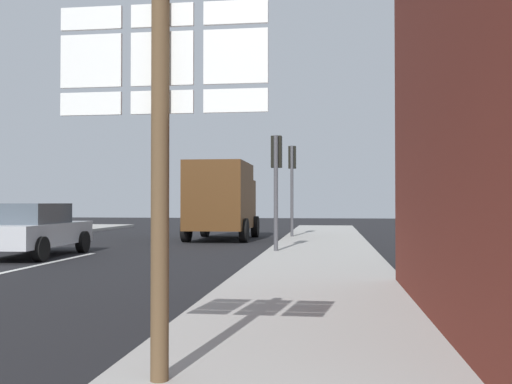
# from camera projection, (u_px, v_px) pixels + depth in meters

# --- Properties ---
(ground_plane) EXTENTS (80.00, 80.00, 0.00)m
(ground_plane) POSITION_uv_depth(u_px,v_px,m) (61.00, 261.00, 14.78)
(ground_plane) COLOR black
(sidewalk_right) EXTENTS (3.10, 44.00, 0.14)m
(sidewalk_right) POSITION_uv_depth(u_px,v_px,m) (318.00, 271.00, 11.95)
(sidewalk_right) COLOR #9E9B96
(sidewalk_right) RESTS_ON ground
(sedan_far) EXTENTS (2.08, 4.26, 1.47)m
(sedan_far) POSITION_uv_depth(u_px,v_px,m) (32.00, 229.00, 15.80)
(sedan_far) COLOR #B7BABF
(sedan_far) RESTS_ON ground
(delivery_truck) EXTENTS (2.52, 5.02, 3.05)m
(delivery_truck) POSITION_uv_depth(u_px,v_px,m) (222.00, 199.00, 22.99)
(delivery_truck) COLOR #4C2D14
(delivery_truck) RESTS_ON ground
(route_sign_post) EXTENTS (1.66, 0.14, 3.20)m
(route_sign_post) POSITION_uv_depth(u_px,v_px,m) (161.00, 137.00, 4.43)
(route_sign_post) COLOR brown
(route_sign_post) RESTS_ON ground
(traffic_light_near_right) EXTENTS (0.30, 0.49, 3.38)m
(traffic_light_near_right) POSITION_uv_depth(u_px,v_px,m) (276.00, 167.00, 16.26)
(traffic_light_near_right) COLOR #47474C
(traffic_light_near_right) RESTS_ON ground
(traffic_light_far_right) EXTENTS (0.30, 0.49, 3.76)m
(traffic_light_far_right) POSITION_uv_depth(u_px,v_px,m) (292.00, 170.00, 23.05)
(traffic_light_far_right) COLOR #47474C
(traffic_light_far_right) RESTS_ON ground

